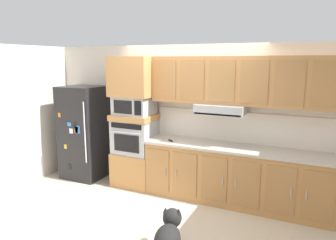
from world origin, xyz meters
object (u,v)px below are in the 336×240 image
built_in_oven (135,136)px  microwave (134,105)px  screwdriver (171,140)px  dog (169,235)px  refrigerator (84,132)px

built_in_oven → microwave: 0.56m
screwdriver → dog: size_ratio=0.19×
refrigerator → dog: refrigerator is taller
microwave → dog: microwave is taller
built_in_oven → dog: size_ratio=0.81×
built_in_oven → dog: (1.54, -1.87, -0.53)m
microwave → screwdriver: size_ratio=3.84×
screwdriver → dog: 2.01m
built_in_oven → dog: bearing=-50.5°
microwave → dog: bearing=-50.5°
built_in_oven → dog: 2.48m
refrigerator → dog: 3.23m
refrigerator → screwdriver: size_ratio=10.49×
dog → microwave: bearing=24.2°
screwdriver → dog: screwdriver is taller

